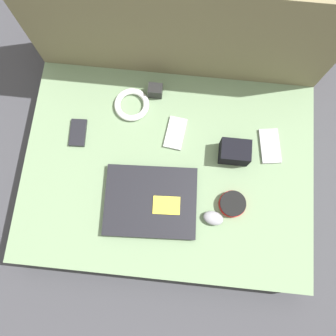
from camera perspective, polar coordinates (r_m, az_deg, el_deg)
ground_plane at (r=1.28m, az=0.00°, el=-1.62°), size 8.00×8.00×0.00m
couch_seat at (r=1.21m, az=0.00°, el=-0.96°), size 1.01×0.73×0.14m
couch_backrest at (r=1.22m, az=2.44°, el=23.26°), size 1.01×0.20×0.55m
laptop at (r=1.11m, az=-3.00°, el=-5.85°), size 0.32×0.26×0.03m
computer_mouse at (r=1.11m, az=7.88°, el=-8.64°), size 0.08×0.06×0.03m
speaker_puck at (r=1.13m, az=11.16°, el=-6.14°), size 0.09×0.09×0.03m
phone_silver at (r=1.22m, az=-15.40°, el=5.95°), size 0.06×0.10×0.01m
phone_black at (r=1.18m, az=1.30°, el=6.10°), size 0.08×0.12×0.01m
phone_small at (r=1.22m, az=17.33°, el=3.68°), size 0.09×0.13×0.01m
camera_pouch at (r=1.14m, az=11.53°, el=2.75°), size 0.10×0.08×0.07m
charger_brick at (r=1.22m, az=-2.22°, el=13.31°), size 0.05×0.04×0.05m
cable_coil at (r=1.22m, az=-6.34°, el=10.91°), size 0.13×0.13×0.02m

